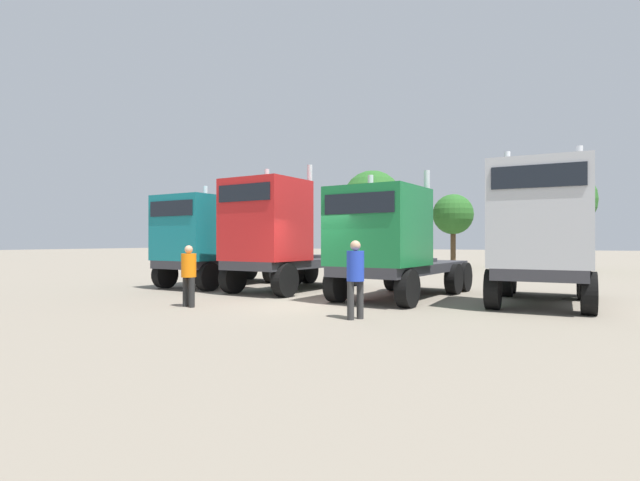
{
  "coord_description": "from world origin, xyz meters",
  "views": [
    {
      "loc": [
        6.15,
        -12.08,
        1.77
      ],
      "look_at": [
        -1.35,
        3.71,
        1.81
      ],
      "focal_mm": 27.15,
      "sensor_mm": 36.0,
      "label": 1
    }
  ],
  "objects_px": {
    "semi_truck_silver": "(541,232)",
    "visitor_with_camera": "(355,273)",
    "semi_truck_red": "(277,235)",
    "visitor_in_hivis": "(189,271)",
    "semi_truck_green": "(389,243)",
    "semi_truck_teal": "(209,240)"
  },
  "relations": [
    {
      "from": "semi_truck_silver",
      "to": "visitor_with_camera",
      "type": "relative_size",
      "value": 3.2
    },
    {
      "from": "semi_truck_red",
      "to": "semi_truck_silver",
      "type": "bearing_deg",
      "value": 95.26
    },
    {
      "from": "visitor_in_hivis",
      "to": "semi_truck_silver",
      "type": "bearing_deg",
      "value": 130.12
    },
    {
      "from": "semi_truck_red",
      "to": "semi_truck_green",
      "type": "xyz_separation_m",
      "value": [
        4.22,
        -0.55,
        -0.25
      ]
    },
    {
      "from": "semi_truck_teal",
      "to": "semi_truck_red",
      "type": "height_order",
      "value": "semi_truck_red"
    },
    {
      "from": "semi_truck_green",
      "to": "semi_truck_teal",
      "type": "bearing_deg",
      "value": -90.91
    },
    {
      "from": "semi_truck_green",
      "to": "visitor_in_hivis",
      "type": "bearing_deg",
      "value": -42.49
    },
    {
      "from": "semi_truck_silver",
      "to": "visitor_in_hivis",
      "type": "height_order",
      "value": "semi_truck_silver"
    },
    {
      "from": "semi_truck_teal",
      "to": "semi_truck_green",
      "type": "distance_m",
      "value": 7.75
    },
    {
      "from": "semi_truck_teal",
      "to": "semi_truck_red",
      "type": "distance_m",
      "value": 3.5
    },
    {
      "from": "semi_truck_red",
      "to": "semi_truck_green",
      "type": "height_order",
      "value": "semi_truck_red"
    },
    {
      "from": "semi_truck_teal",
      "to": "visitor_with_camera",
      "type": "height_order",
      "value": "semi_truck_teal"
    },
    {
      "from": "semi_truck_teal",
      "to": "visitor_in_hivis",
      "type": "relative_size",
      "value": 3.86
    },
    {
      "from": "semi_truck_teal",
      "to": "visitor_with_camera",
      "type": "distance_m",
      "value": 9.44
    },
    {
      "from": "visitor_in_hivis",
      "to": "visitor_with_camera",
      "type": "relative_size",
      "value": 0.93
    },
    {
      "from": "semi_truck_teal",
      "to": "visitor_with_camera",
      "type": "relative_size",
      "value": 3.58
    },
    {
      "from": "semi_truck_teal",
      "to": "semi_truck_silver",
      "type": "xyz_separation_m",
      "value": [
        11.82,
        -0.78,
        0.21
      ]
    },
    {
      "from": "semi_truck_teal",
      "to": "semi_truck_silver",
      "type": "bearing_deg",
      "value": 91.33
    },
    {
      "from": "semi_truck_teal",
      "to": "semi_truck_green",
      "type": "height_order",
      "value": "semi_truck_teal"
    },
    {
      "from": "semi_truck_red",
      "to": "semi_truck_silver",
      "type": "relative_size",
      "value": 1.08
    },
    {
      "from": "semi_truck_silver",
      "to": "visitor_in_hivis",
      "type": "distance_m",
      "value": 9.62
    },
    {
      "from": "visitor_with_camera",
      "to": "semi_truck_teal",
      "type": "bearing_deg",
      "value": -2.31
    }
  ]
}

